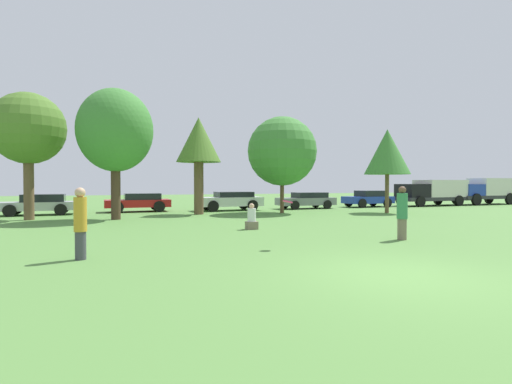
# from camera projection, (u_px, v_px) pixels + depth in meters

# --- Properties ---
(ground_plane) EXTENTS (120.00, 120.00, 0.00)m
(ground_plane) POSITION_uv_depth(u_px,v_px,m) (401.00, 275.00, 7.68)
(ground_plane) COLOR #54843D
(person_thrower) EXTENTS (0.29, 0.29, 1.71)m
(person_thrower) POSITION_uv_depth(u_px,v_px,m) (80.00, 222.00, 9.23)
(person_thrower) COLOR #3F3F47
(person_thrower) RESTS_ON ground
(person_catcher) EXTENTS (0.34, 0.34, 1.72)m
(person_catcher) POSITION_uv_depth(u_px,v_px,m) (402.00, 213.00, 12.53)
(person_catcher) COLOR #726651
(person_catcher) RESTS_ON ground
(frisbee) EXTENTS (0.29, 0.29, 0.11)m
(frisbee) POSITION_uv_depth(u_px,v_px,m) (288.00, 202.00, 10.93)
(frisbee) COLOR #F21E72
(bystander_sitting) EXTENTS (0.45, 0.37, 1.03)m
(bystander_sitting) POSITION_uv_depth(u_px,v_px,m) (252.00, 219.00, 15.44)
(bystander_sitting) COLOR #726651
(bystander_sitting) RESTS_ON ground
(tree_0) EXTENTS (3.54, 3.54, 6.32)m
(tree_0) POSITION_uv_depth(u_px,v_px,m) (28.00, 129.00, 19.34)
(tree_0) COLOR brown
(tree_0) RESTS_ON ground
(tree_1) EXTENTS (3.72, 3.72, 6.58)m
(tree_1) POSITION_uv_depth(u_px,v_px,m) (115.00, 131.00, 19.59)
(tree_1) COLOR #473323
(tree_1) RESTS_ON ground
(tree_2) EXTENTS (2.63, 2.63, 5.72)m
(tree_2) POSITION_uv_depth(u_px,v_px,m) (199.00, 142.00, 22.97)
(tree_2) COLOR brown
(tree_2) RESTS_ON ground
(tree_3) EXTENTS (4.26, 4.26, 5.94)m
(tree_3) POSITION_uv_depth(u_px,v_px,m) (282.00, 151.00, 24.06)
(tree_3) COLOR brown
(tree_3) RESTS_ON ground
(tree_4) EXTENTS (2.78, 2.78, 5.17)m
(tree_4) POSITION_uv_depth(u_px,v_px,m) (387.00, 152.00, 24.09)
(tree_4) COLOR brown
(tree_4) RESTS_ON ground
(parked_car_silver) EXTENTS (4.11, 2.09, 1.20)m
(parked_car_silver) POSITION_uv_depth(u_px,v_px,m) (40.00, 204.00, 22.54)
(parked_car_silver) COLOR #B2B2B7
(parked_car_silver) RESTS_ON ground
(parked_car_red) EXTENTS (4.12, 2.14, 1.19)m
(parked_car_red) POSITION_uv_depth(u_px,v_px,m) (139.00, 202.00, 25.22)
(parked_car_red) COLOR red
(parked_car_red) RESTS_ON ground
(parked_car_white) EXTENTS (4.47, 2.13, 1.26)m
(parked_car_white) POSITION_uv_depth(u_px,v_px,m) (230.00, 200.00, 26.36)
(parked_car_white) COLOR silver
(parked_car_white) RESTS_ON ground
(parked_car_grey) EXTENTS (4.29, 2.01, 1.18)m
(parked_car_grey) POSITION_uv_depth(u_px,v_px,m) (307.00, 200.00, 28.34)
(parked_car_grey) COLOR slate
(parked_car_grey) RESTS_ON ground
(parked_car_blue) EXTENTS (3.89, 2.08, 1.28)m
(parked_car_blue) POSITION_uv_depth(u_px,v_px,m) (369.00, 198.00, 30.44)
(parked_car_blue) COLOR #1E389E
(parked_car_blue) RESTS_ON ground
(delivery_truck_black) EXTENTS (6.64, 2.62, 2.12)m
(delivery_truck_black) POSITION_uv_depth(u_px,v_px,m) (433.00, 191.00, 32.29)
(delivery_truck_black) COLOR #2D2D33
(delivery_truck_black) RESTS_ON ground
(delivery_truck_blue) EXTENTS (6.58, 2.44, 2.29)m
(delivery_truck_blue) POSITION_uv_depth(u_px,v_px,m) (486.00, 190.00, 34.31)
(delivery_truck_blue) COLOR #2D2D33
(delivery_truck_blue) RESTS_ON ground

